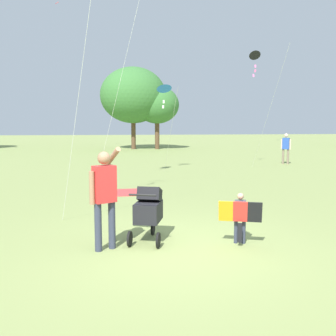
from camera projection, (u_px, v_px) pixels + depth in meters
ground_plane at (176, 250)px, 6.90m from camera, size 120.00×120.00×0.00m
treeline_distant at (64, 103)px, 32.02m from camera, size 45.69×6.84×6.54m
child_with_butterfly_kite at (240, 214)px, 7.19m from camera, size 0.77×0.44×0.94m
person_adult_flyer at (104, 191)px, 6.82m from camera, size 0.55×0.67×1.80m
stroller at (149, 209)px, 7.39m from camera, size 0.71×1.12×1.03m
kite_orange_delta at (255, 57)px, 18.88m from camera, size 0.56×4.18×5.59m
kite_green_novelty at (164, 89)px, 17.35m from camera, size 0.74×3.70×3.85m
person_sitting_far at (286, 146)px, 20.66m from camera, size 0.45×0.36×1.61m
picnic_blanket at (134, 192)px, 12.53m from camera, size 1.18×1.33×0.02m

